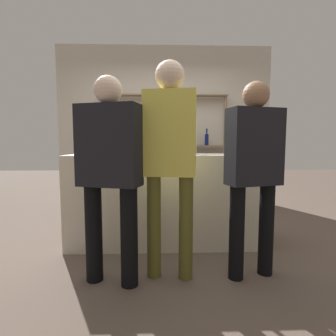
{
  "coord_description": "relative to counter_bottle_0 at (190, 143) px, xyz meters",
  "views": [
    {
      "loc": [
        -0.09,
        -2.85,
        1.11
      ],
      "look_at": [
        0.0,
        0.0,
        0.84
      ],
      "focal_mm": 28.0,
      "sensor_mm": 36.0,
      "label": 1
    }
  ],
  "objects": [
    {
      "name": "ground_plane",
      "position": [
        -0.23,
        0.02,
        -1.11
      ],
      "size": [
        16.0,
        16.0,
        0.0
      ],
      "primitive_type": "plane",
      "color": "brown"
    },
    {
      "name": "bar_counter",
      "position": [
        -0.23,
        0.02,
        -0.62
      ],
      "size": [
        2.13,
        0.59,
        0.99
      ],
      "primitive_type": "cube",
      "color": "beige",
      "rests_on": "ground_plane"
    },
    {
      "name": "back_wall",
      "position": [
        -0.23,
        1.91,
        0.29
      ],
      "size": [
        3.73,
        0.12,
        2.8
      ],
      "primitive_type": "cube",
      "color": "beige",
      "rests_on": "ground_plane"
    },
    {
      "name": "back_shelf",
      "position": [
        -0.25,
        1.73,
        0.16
      ],
      "size": [
        2.15,
        0.18,
        1.94
      ],
      "color": "#897056",
      "rests_on": "ground_plane"
    },
    {
      "name": "counter_bottle_0",
      "position": [
        0.0,
        0.0,
        0.0
      ],
      "size": [
        0.09,
        0.09,
        0.32
      ],
      "color": "black",
      "rests_on": "bar_counter"
    },
    {
      "name": "counter_bottle_1",
      "position": [
        -0.7,
        0.2,
        0.0
      ],
      "size": [
        0.08,
        0.08,
        0.33
      ],
      "color": "#0F1956",
      "rests_on": "bar_counter"
    },
    {
      "name": "counter_bottle_2",
      "position": [
        -0.37,
        0.03,
        0.0
      ],
      "size": [
        0.09,
        0.09,
        0.33
      ],
      "color": "black",
      "rests_on": "bar_counter"
    },
    {
      "name": "counter_bottle_3",
      "position": [
        -1.14,
        0.19,
        0.01
      ],
      "size": [
        0.08,
        0.08,
        0.34
      ],
      "color": "#0F1956",
      "rests_on": "bar_counter"
    },
    {
      "name": "ice_bucket",
      "position": [
        -0.81,
        -0.05,
        -0.0
      ],
      "size": [
        0.19,
        0.19,
        0.24
      ],
      "color": "black",
      "rests_on": "bar_counter"
    },
    {
      "name": "cork_jar",
      "position": [
        0.46,
        0.14,
        -0.06
      ],
      "size": [
        0.1,
        0.1,
        0.13
      ],
      "color": "silver",
      "rests_on": "bar_counter"
    },
    {
      "name": "customer_center",
      "position": [
        -0.24,
        -0.74,
        -0.06
      ],
      "size": [
        0.44,
        0.25,
        1.75
      ],
      "rotation": [
        0.0,
        0.0,
        1.41
      ],
      "color": "brown",
      "rests_on": "ground_plane"
    },
    {
      "name": "server_behind_counter",
      "position": [
        -0.06,
        0.98,
        -0.13
      ],
      "size": [
        0.54,
        0.37,
        1.7
      ],
      "rotation": [
        0.0,
        0.0,
        -1.22
      ],
      "color": "#575347",
      "rests_on": "ground_plane"
    },
    {
      "name": "customer_right",
      "position": [
        0.44,
        -0.75,
        -0.18
      ],
      "size": [
        0.47,
        0.29,
        1.6
      ],
      "rotation": [
        0.0,
        0.0,
        1.82
      ],
      "color": "black",
      "rests_on": "ground_plane"
    },
    {
      "name": "customer_left",
      "position": [
        -0.71,
        -0.82,
        -0.18
      ],
      "size": [
        0.52,
        0.34,
        1.62
      ],
      "rotation": [
        0.0,
        0.0,
        1.28
      ],
      "color": "black",
      "rests_on": "ground_plane"
    }
  ]
}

